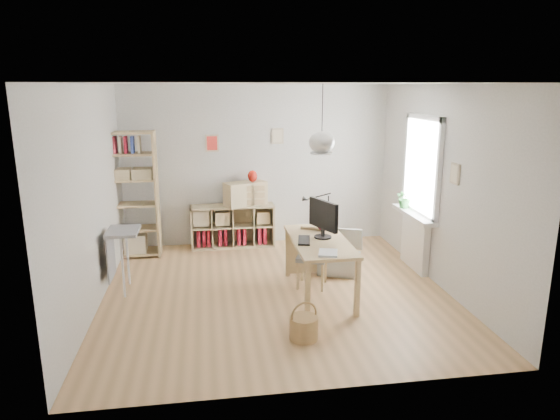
{
  "coord_description": "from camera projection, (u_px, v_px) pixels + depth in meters",
  "views": [
    {
      "loc": [
        -0.87,
        -6.13,
        2.68
      ],
      "look_at": [
        0.1,
        0.3,
        1.05
      ],
      "focal_mm": 32.0,
      "sensor_mm": 36.0,
      "label": 1
    }
  ],
  "objects": [
    {
      "name": "drawer_chest",
      "position": [
        245.0,
        194.0,
        8.36
      ],
      "size": [
        0.76,
        0.56,
        0.39
      ],
      "primitive_type": "cube",
      "rotation": [
        0.0,
        0.0,
        0.4
      ],
      "color": "#C8B483",
      "rests_on": "cube_shelf"
    },
    {
      "name": "chair",
      "position": [
        313.0,
        253.0,
        6.8
      ],
      "size": [
        0.5,
        0.5,
        0.8
      ],
      "rotation": [
        0.0,
        0.0,
        -0.37
      ],
      "color": "gray",
      "rests_on": "ground"
    },
    {
      "name": "desk",
      "position": [
        320.0,
        247.0,
        6.44
      ],
      "size": [
        0.7,
        1.5,
        0.75
      ],
      "color": "tan",
      "rests_on": "ground"
    },
    {
      "name": "ground",
      "position": [
        276.0,
        292.0,
        6.66
      ],
      "size": [
        4.5,
        4.5,
        0.0
      ],
      "primitive_type": "plane",
      "color": "tan",
      "rests_on": "ground"
    },
    {
      "name": "cube_shelf",
      "position": [
        231.0,
        229.0,
        8.52
      ],
      "size": [
        1.4,
        0.38,
        0.72
      ],
      "color": "#C8B483",
      "rests_on": "ground"
    },
    {
      "name": "red_vase",
      "position": [
        253.0,
        176.0,
        8.31
      ],
      "size": [
        0.16,
        0.16,
        0.19
      ],
      "primitive_type": "ellipsoid",
      "color": "#A5170D",
      "rests_on": "drawer_chest"
    },
    {
      "name": "paper_tray",
      "position": [
        328.0,
        253.0,
        5.86
      ],
      "size": [
        0.28,
        0.32,
        0.03
      ],
      "primitive_type": "cube",
      "rotation": [
        0.0,
        0.0,
        -0.27
      ],
      "color": "white",
      "rests_on": "desk"
    },
    {
      "name": "keyboard",
      "position": [
        304.0,
        240.0,
        6.36
      ],
      "size": [
        0.23,
        0.42,
        0.02
      ],
      "primitive_type": "cube",
      "rotation": [
        0.0,
        0.0,
        -0.2
      ],
      "color": "black",
      "rests_on": "desk"
    },
    {
      "name": "wicker_basket",
      "position": [
        304.0,
        327.0,
        5.4
      ],
      "size": [
        0.31,
        0.31,
        0.43
      ],
      "rotation": [
        0.0,
        0.0,
        0.29
      ],
      "color": "#9F7547",
      "rests_on": "ground"
    },
    {
      "name": "task_lamp",
      "position": [
        315.0,
        205.0,
        6.93
      ],
      "size": [
        0.43,
        0.16,
        0.45
      ],
      "color": "black",
      "rests_on": "desk"
    },
    {
      "name": "monitor",
      "position": [
        323.0,
        217.0,
        6.43
      ],
      "size": [
        0.26,
        0.55,
        0.5
      ],
      "rotation": [
        0.0,
        0.0,
        0.38
      ],
      "color": "black",
      "rests_on": "desk"
    },
    {
      "name": "window_unit",
      "position": [
        423.0,
        166.0,
        7.18
      ],
      "size": [
        0.07,
        1.16,
        1.46
      ],
      "color": "white",
      "rests_on": "ground"
    },
    {
      "name": "storage_chest",
      "position": [
        340.0,
        259.0,
        7.33
      ],
      "size": [
        0.79,
        0.83,
        0.61
      ],
      "rotation": [
        0.0,
        0.0,
        -0.42
      ],
      "color": "silver",
      "rests_on": "ground"
    },
    {
      "name": "tall_bookshelf",
      "position": [
        131.0,
        190.0,
        7.83
      ],
      "size": [
        0.8,
        0.38,
        2.0
      ],
      "color": "tan",
      "rests_on": "ground"
    },
    {
      "name": "room_shell",
      "position": [
        322.0,
        142.0,
        6.11
      ],
      "size": [
        4.5,
        4.5,
        4.5
      ],
      "color": "white",
      "rests_on": "ground"
    },
    {
      "name": "side_table",
      "position": [
        119.0,
        243.0,
        6.54
      ],
      "size": [
        0.4,
        0.55,
        0.85
      ],
      "color": "gray",
      "rests_on": "ground"
    },
    {
      "name": "yarn_ball",
      "position": [
        323.0,
        225.0,
        6.79
      ],
      "size": [
        0.17,
        0.17,
        0.17
      ],
      "primitive_type": "sphere",
      "color": "#4F0A17",
      "rests_on": "desk"
    },
    {
      "name": "windowsill",
      "position": [
        414.0,
        215.0,
        7.34
      ],
      "size": [
        0.22,
        1.2,
        0.06
      ],
      "primitive_type": "cube",
      "color": "white",
      "rests_on": "radiator"
    },
    {
      "name": "potted_plant",
      "position": [
        405.0,
        198.0,
        7.59
      ],
      "size": [
        0.31,
        0.28,
        0.31
      ],
      "primitive_type": "imported",
      "rotation": [
        0.0,
        0.0,
        0.17
      ],
      "color": "#246026",
      "rests_on": "windowsill"
    },
    {
      "name": "radiator",
      "position": [
        415.0,
        242.0,
        7.46
      ],
      "size": [
        0.1,
        0.8,
        0.8
      ],
      "primitive_type": "cube",
      "color": "white",
      "rests_on": "ground"
    }
  ]
}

